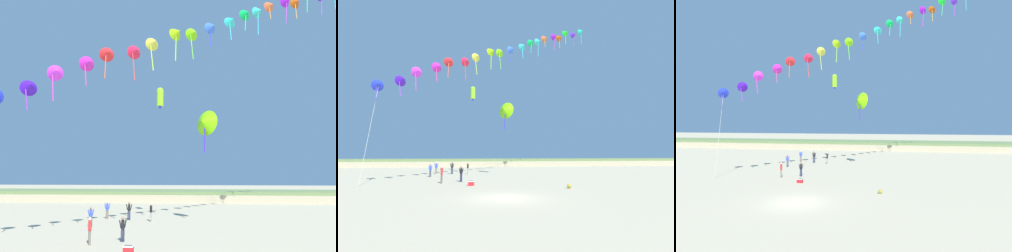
% 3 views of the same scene
% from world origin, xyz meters
% --- Properties ---
extents(dune_ridge, '(120.00, 11.34, 1.60)m').
position_xyz_m(dune_ridge, '(0.00, 46.71, 0.80)').
color(dune_ridge, tan).
rests_on(dune_ridge, ground).
extents(person_near_left, '(0.50, 0.42, 1.64)m').
position_xyz_m(person_near_left, '(-7.28, 16.56, 0.95)').
color(person_near_left, '#474C56').
rests_on(person_near_left, ground).
extents(person_near_right, '(0.60, 0.23, 1.71)m').
position_xyz_m(person_near_right, '(-7.24, 21.88, 0.99)').
color(person_near_right, '#726656').
rests_on(person_near_right, ground).
extents(person_mid_center, '(0.36, 0.57, 1.72)m').
position_xyz_m(person_mid_center, '(-5.09, 9.16, 0.99)').
color(person_mid_center, '#726656').
rests_on(person_mid_center, ground).
extents(person_far_left, '(0.59, 0.25, 1.70)m').
position_xyz_m(person_far_left, '(-4.92, 21.17, 0.99)').
color(person_far_left, '#282D4C').
rests_on(person_far_left, ground).
extents(person_far_right, '(0.23, 0.59, 1.68)m').
position_xyz_m(person_far_right, '(-2.66, 20.22, 0.97)').
color(person_far_right, gray).
rests_on(person_far_right, ground).
extents(person_far_center, '(0.48, 0.42, 1.61)m').
position_xyz_m(person_far_center, '(-3.24, 10.37, 0.93)').
color(person_far_center, '#282D4C').
rests_on(person_far_center, ground).
extents(kite_banner_string, '(30.19, 19.47, 25.48)m').
position_xyz_m(kite_banner_string, '(3.16, 16.43, 17.25)').
color(kite_banner_string, '#2132D8').
extents(large_kite_low_lead, '(0.84, 0.91, 2.29)m').
position_xyz_m(large_kite_low_lead, '(-2.08, 22.44, 12.23)').
color(large_kite_low_lead, '#8AE120').
extents(large_kite_mid_trail, '(2.44, 2.35, 3.91)m').
position_xyz_m(large_kite_mid_trail, '(2.37, 18.02, 8.96)').
color(large_kite_mid_trail, '#7AE50E').
extents(beach_cooler, '(0.58, 0.41, 0.46)m').
position_xyz_m(beach_cooler, '(-2.20, 7.04, 0.21)').
color(beach_cooler, red).
rests_on(beach_cooler, ground).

